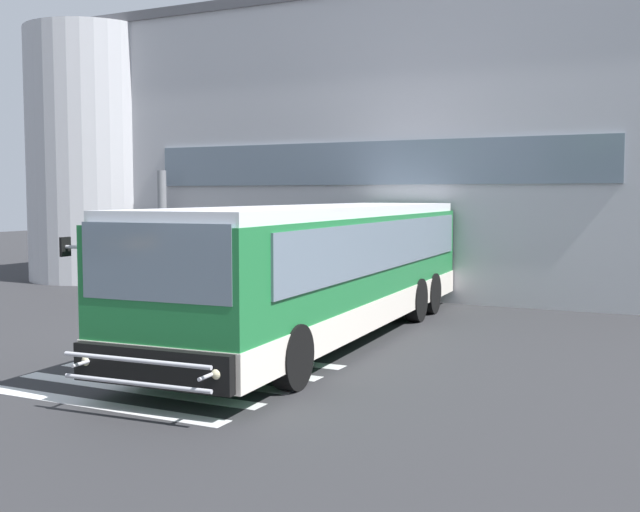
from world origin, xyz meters
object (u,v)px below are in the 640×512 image
(entry_support_column, at_px, (163,229))
(passenger_by_doorway, at_px, (201,262))
(passenger_at_curb_edge, at_px, (236,264))
(bus_main_foreground, at_px, (324,273))
(passenger_near_column, at_px, (175,260))

(entry_support_column, distance_m, passenger_by_doorway, 2.21)
(passenger_at_curb_edge, bearing_deg, entry_support_column, 166.68)
(entry_support_column, bearing_deg, passenger_by_doorway, -18.64)
(entry_support_column, xyz_separation_m, passenger_at_curb_edge, (3.20, -0.76, -0.91))
(bus_main_foreground, distance_m, passenger_near_column, 9.02)
(entry_support_column, height_order, bus_main_foreground, entry_support_column)
(entry_support_column, distance_m, bus_main_foreground, 9.94)
(passenger_by_doorway, bearing_deg, bus_main_foreground, -37.09)
(passenger_near_column, distance_m, passenger_at_curb_edge, 2.41)
(entry_support_column, relative_size, passenger_by_doorway, 2.19)
(passenger_by_doorway, bearing_deg, passenger_near_column, 170.11)
(passenger_near_column, xyz_separation_m, passenger_at_curb_edge, (2.40, -0.31, 0.00))
(bus_main_foreground, height_order, passenger_at_curb_edge, bus_main_foreground)
(entry_support_column, distance_m, passenger_at_curb_edge, 3.41)
(entry_support_column, height_order, passenger_near_column, entry_support_column)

